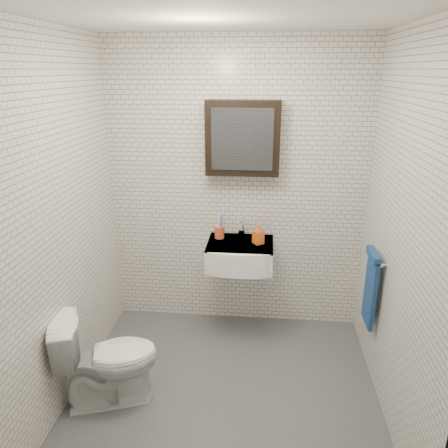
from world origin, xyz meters
name	(u,v)px	position (x,y,z in m)	size (l,w,h in m)	color
ground	(225,388)	(0.00, 0.00, 0.01)	(2.20, 2.00, 0.01)	#494B50
room_shell	(226,198)	(0.00, 0.00, 1.47)	(2.22, 2.02, 2.51)	silver
washbasin	(240,255)	(0.05, 0.73, 0.76)	(0.55, 0.50, 0.20)	white
faucet	(241,229)	(0.05, 0.93, 0.92)	(0.06, 0.20, 0.15)	silver
mirror_cabinet	(243,138)	(0.05, 0.93, 1.70)	(0.60, 0.15, 0.60)	black
towel_rail	(371,285)	(1.04, 0.35, 0.72)	(0.09, 0.30, 0.58)	silver
toothbrush_cup	(219,232)	(-0.14, 0.87, 0.91)	(0.11, 0.11, 0.23)	#B64C2D
soap_bottle	(258,234)	(0.20, 0.78, 0.93)	(0.07, 0.08, 0.17)	orange
toilet	(108,358)	(-0.80, -0.19, 0.35)	(0.39, 0.68, 0.69)	white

